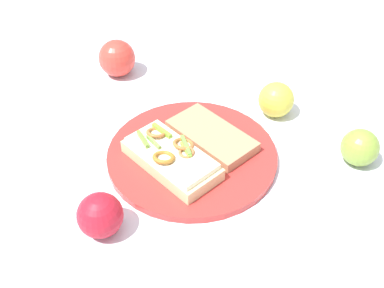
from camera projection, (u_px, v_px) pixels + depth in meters
The scene contains 8 objects.
ground_plane at pixel (192, 158), 0.87m from camera, with size 2.00×2.00×0.00m, color silver.
plate at pixel (192, 155), 0.87m from camera, with size 0.31×0.31×0.01m, color #BC312D.
sandwich at pixel (171, 157), 0.82m from camera, with size 0.12×0.20×0.05m.
bread_slice_side at pixel (211, 136), 0.88m from camera, with size 0.17×0.09×0.02m, color tan.
apple_0 at pixel (360, 147), 0.84m from camera, with size 0.07×0.07×0.07m, color olive.
apple_1 at pixel (118, 58), 1.06m from camera, with size 0.08×0.08×0.08m, color red.
apple_2 at pixel (276, 100), 0.95m from camera, with size 0.07×0.07×0.07m, color gold.
apple_3 at pixel (100, 215), 0.72m from camera, with size 0.07×0.07×0.07m, color #B51928.
Camera 1 is at (-0.33, -0.55, 0.59)m, focal length 43.61 mm.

